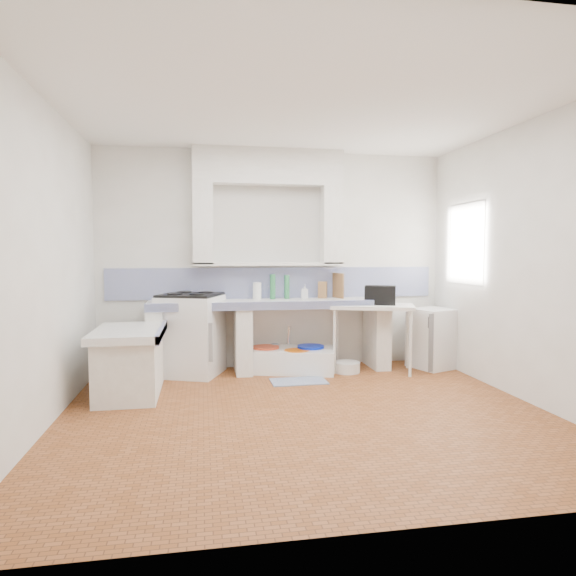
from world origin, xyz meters
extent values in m
plane|color=brown|center=(0.00, 0.00, 0.00)|extent=(4.50, 4.50, 0.00)
plane|color=white|center=(0.00, 0.00, 2.80)|extent=(4.50, 4.50, 0.00)
plane|color=white|center=(0.00, 2.00, 1.40)|extent=(4.50, 0.00, 4.50)
plane|color=white|center=(0.00, -2.00, 1.40)|extent=(4.50, 0.00, 4.50)
plane|color=white|center=(-2.25, 0.00, 1.40)|extent=(0.00, 4.50, 4.50)
plane|color=white|center=(2.25, 0.00, 1.40)|extent=(0.00, 4.50, 4.50)
cube|color=white|center=(-0.10, 1.88, 2.58)|extent=(1.90, 0.25, 0.45)
cube|color=#331B10|center=(2.42, 1.20, 1.60)|extent=(0.35, 0.86, 1.06)
cube|color=white|center=(2.28, 1.20, 1.98)|extent=(0.01, 0.84, 0.24)
cube|color=white|center=(-0.10, 1.70, 0.86)|extent=(3.00, 0.60, 0.08)
cube|color=navy|center=(-0.10, 1.42, 0.86)|extent=(3.00, 0.04, 0.10)
cube|color=white|center=(-1.50, 1.70, 0.41)|extent=(0.20, 0.55, 0.82)
cube|color=white|center=(-0.45, 1.70, 0.41)|extent=(0.20, 0.55, 0.82)
cube|color=white|center=(1.30, 1.70, 0.41)|extent=(0.20, 0.55, 0.82)
cube|color=white|center=(-1.70, 0.90, 0.66)|extent=(0.70, 1.10, 0.08)
cube|color=white|center=(-1.70, 0.90, 0.31)|extent=(0.60, 1.00, 0.62)
cube|color=navy|center=(-1.37, 0.90, 0.66)|extent=(0.04, 1.10, 0.10)
cube|color=navy|center=(0.00, 1.99, 1.10)|extent=(4.27, 0.03, 0.40)
cube|color=white|center=(-1.09, 1.70, 0.48)|extent=(0.88, 0.86, 0.97)
cube|color=white|center=(0.16, 1.66, 0.13)|extent=(1.20, 0.86, 0.26)
cube|color=white|center=(1.16, 1.49, 0.42)|extent=(1.14, 0.87, 0.04)
cube|color=white|center=(2.01, 1.54, 0.39)|extent=(0.64, 0.64, 0.77)
cylinder|color=#BC3C1F|center=(-0.16, 1.72, 0.16)|extent=(0.39, 0.39, 0.31)
cylinder|color=#C85100|center=(0.20, 1.52, 0.15)|extent=(0.40, 0.40, 0.29)
cylinder|color=#061EB9|center=(0.40, 1.64, 0.16)|extent=(0.44, 0.44, 0.32)
cylinder|color=white|center=(0.83, 1.48, 0.06)|extent=(0.41, 0.41, 0.13)
cylinder|color=silver|center=(-0.03, 1.85, 0.16)|extent=(0.11, 0.11, 0.32)
cylinder|color=silver|center=(0.11, 1.84, 0.14)|extent=(0.09, 0.09, 0.28)
cube|color=black|center=(1.26, 1.47, 0.96)|extent=(0.43, 0.34, 0.24)
cylinder|color=#297542|center=(-0.05, 1.83, 1.06)|extent=(0.09, 0.09, 0.32)
cylinder|color=#297542|center=(0.13, 1.85, 1.05)|extent=(0.08, 0.08, 0.31)
cube|color=olive|center=(0.61, 1.85, 1.01)|extent=(0.13, 0.12, 0.22)
cube|color=olive|center=(0.82, 1.85, 1.06)|extent=(0.10, 0.24, 0.33)
cylinder|color=white|center=(-0.25, 1.85, 1.01)|extent=(0.12, 0.12, 0.21)
imported|color=white|center=(0.36, 1.79, 0.99)|extent=(0.10, 0.10, 0.19)
cube|color=#384E84|center=(0.15, 1.12, 0.01)|extent=(0.65, 0.38, 0.01)
camera|label=1|loc=(-0.94, -4.43, 1.49)|focal=30.95mm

